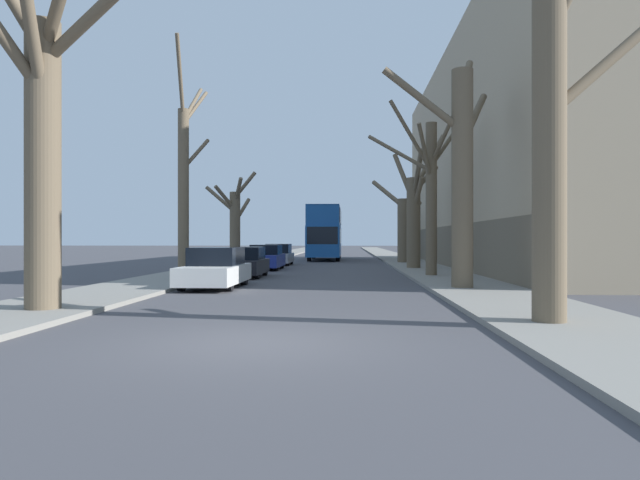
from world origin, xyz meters
The scene contains 17 objects.
ground_plane centered at (0.00, 0.00, 0.00)m, with size 300.00×300.00×0.00m, color #424247.
sidewalk_left centered at (-5.81, 50.00, 0.06)m, with size 3.24×120.00×0.12m, color gray.
sidewalk_right centered at (5.81, 50.00, 0.06)m, with size 3.24×120.00×0.12m, color gray.
building_facade_right centered at (12.42, 26.02, 6.60)m, with size 10.08×35.04×13.22m.
street_tree_left_0 centered at (-5.36, 3.24, 4.03)m, with size 3.68×2.33×8.79m.
street_tree_left_1 centered at (-5.23, 13.95, 4.19)m, with size 1.11×4.64×9.70m.
street_tree_left_2 centered at (-5.44, 25.39, 2.74)m, with size 3.28×2.90×5.92m.
street_tree_right_0 centered at (5.51, 1.87, 3.67)m, with size 2.61×2.13×8.87m.
street_tree_right_1 centered at (5.28, 9.79, 4.00)m, with size 4.06×2.88×8.05m.
street_tree_right_2 centered at (5.15, 16.24, 3.98)m, with size 4.16×3.42×7.84m.
street_tree_right_3 centered at (5.26, 22.81, 3.24)m, with size 2.95×3.15×7.62m.
street_tree_right_4 centered at (5.40, 30.87, 2.67)m, with size 3.61×2.93×6.08m.
double_decker_bus centered at (-0.40, 38.24, 2.47)m, with size 2.61×10.13×4.38m.
parked_car_0 centered at (-3.14, 10.57, 0.67)m, with size 1.81×4.49×1.42m.
parked_car_1 centered at (-3.14, 16.27, 0.65)m, with size 1.73×3.93×1.36m.
parked_car_2 centered at (-3.14, 22.84, 0.67)m, with size 1.78×4.33×1.41m.
parked_car_3 centered at (-3.14, 28.65, 0.66)m, with size 1.74×4.17×1.41m.
Camera 1 is at (1.55, -9.31, 1.69)m, focal length 32.00 mm.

